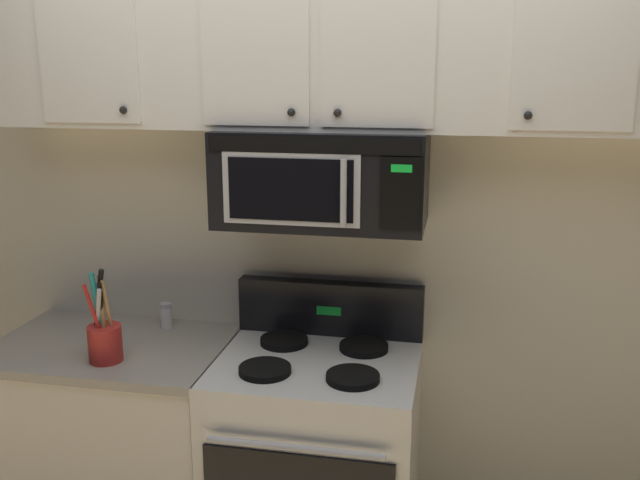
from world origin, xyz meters
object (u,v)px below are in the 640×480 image
over_range_microwave (323,177)px  stove_range (317,463)px  salt_shaker (166,316)px  utensil_crock_red (104,337)px

over_range_microwave → stove_range: bearing=-89.9°
stove_range → salt_shaker: 0.87m
over_range_microwave → utensil_crock_red: 1.01m
salt_shaker → stove_range: bearing=-17.1°
stove_range → salt_shaker: stove_range is taller
over_range_microwave → utensil_crock_red: size_ratio=2.13×
over_range_microwave → utensil_crock_red: over_range_microwave is taller
salt_shaker → utensil_crock_red: bearing=-102.6°
stove_range → utensil_crock_red: utensil_crock_red is taller
over_range_microwave → salt_shaker: (-0.69, 0.10, -0.62)m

